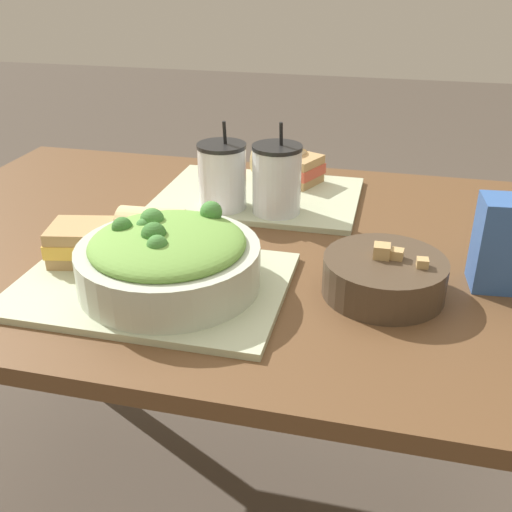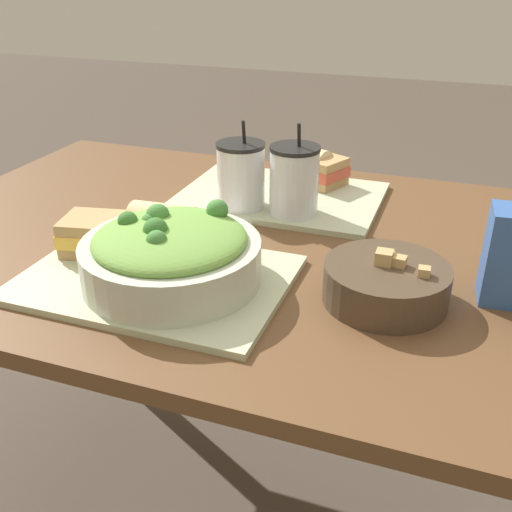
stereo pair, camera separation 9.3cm
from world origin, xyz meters
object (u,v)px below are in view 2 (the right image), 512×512
Objects in this scene: baguette_near at (164,225)px; soup_bowl at (386,282)px; napkin_folded at (218,232)px; sandwich_near at (97,235)px; baguette_far at (305,163)px; drink_cup_dark at (241,177)px; drink_cup_red at (294,182)px; sandwich_far at (319,170)px; salad_bowl at (171,253)px.

soup_bowl is at bearing -99.45° from baguette_near.
soup_bowl is 1.33× the size of napkin_folded.
napkin_folded is (0.16, 0.17, -0.04)m from sandwich_near.
drink_cup_dark is at bearing 176.04° from baguette_far.
baguette_far is 0.21m from drink_cup_red.
sandwich_far is at bearing -27.46° from baguette_near.
baguette_far is at bearing 75.63° from napkin_folded.
soup_bowl reaches higher than sandwich_near.
salad_bowl is at bearing -27.76° from sandwich_near.
baguette_near is at bearing -128.26° from drink_cup_red.
salad_bowl is 0.34m from soup_bowl.
baguette_near reaches higher than sandwich_near.
napkin_folded is at bearing -91.05° from drink_cup_dark.
salad_bowl reaches higher than baguette_near.
drink_cup_red is at bearing 72.88° from salad_bowl.
drink_cup_red is (0.10, 0.34, 0.02)m from salad_bowl.
baguette_near is at bearing 122.54° from salad_bowl.
salad_bowl is 0.14m from baguette_near.
sandwich_near and sandwich_far have the same top height.
sandwich_far is (0.11, 0.53, -0.02)m from salad_bowl.
salad_bowl is at bearing -88.23° from drink_cup_dark.
soup_bowl is 0.38m from napkin_folded.
napkin_folded is at bearing -134.14° from drink_cup_red.
sandwich_near is at bearing 171.28° from baguette_far.
drink_cup_red is (0.11, 0.00, 0.00)m from drink_cup_dark.
salad_bowl is 2.11× the size of sandwich_far.
sandwich_near is 0.74× the size of drink_cup_dark.
salad_bowl is 0.54m from sandwich_far.
salad_bowl is 2.37× the size of baguette_near.
baguette_near is 0.83× the size of napkin_folded.
soup_bowl is 0.35m from drink_cup_red.
sandwich_far is 0.93× the size of napkin_folded.
soup_bowl is 0.51m from sandwich_near.
drink_cup_dark is 1.24× the size of napkin_folded.
napkin_folded is at bearing 34.55° from sandwich_near.
sandwich_near is 0.92× the size of napkin_folded.
baguette_far reaches higher than napkin_folded.
soup_bowl is 0.51m from sandwich_far.
baguette_near is (-0.41, 0.04, 0.02)m from soup_bowl.
sandwich_near is at bearing -133.88° from napkin_folded.
drink_cup_dark is (-0.08, -0.20, 0.02)m from baguette_far.
sandwich_near is 0.55m from sandwich_far.
baguette_near is 0.89× the size of sandwich_far.
baguette_near reaches higher than soup_bowl.
drink_cup_red reaches higher than sandwich_near.
baguette_near is 0.91× the size of baguette_far.
drink_cup_dark reaches higher than sandwich_far.
salad_bowl is 0.34m from drink_cup_dark.
sandwich_far is (0.28, 0.47, -0.00)m from sandwich_near.
drink_cup_red is (-0.23, 0.27, 0.04)m from soup_bowl.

